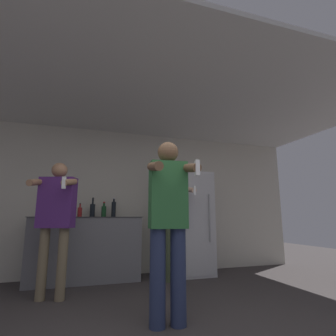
{
  "coord_description": "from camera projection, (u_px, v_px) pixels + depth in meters",
  "views": [
    {
      "loc": [
        -0.65,
        -1.82,
        0.97
      ],
      "look_at": [
        0.14,
        0.63,
        1.46
      ],
      "focal_mm": 28.0,
      "sensor_mm": 36.0,
      "label": 1
    }
  ],
  "objects": [
    {
      "name": "refrigerator",
      "position": [
        189.0,
        223.0,
        4.67
      ],
      "size": [
        0.72,
        0.73,
        1.76
      ],
      "color": "silver",
      "rests_on": "ground_plane"
    },
    {
      "name": "person_spectator_back",
      "position": [
        175.0,
        216.0,
        4.23
      ],
      "size": [
        0.46,
        0.51,
        1.71
      ],
      "color": "#38422D",
      "rests_on": "ground_plane"
    },
    {
      "name": "bottle_tall_gin",
      "position": [
        80.0,
        212.0,
        4.28
      ],
      "size": [
        0.07,
        0.07,
        0.22
      ],
      "color": "maroon",
      "rests_on": "counter"
    },
    {
      "name": "person_man_side",
      "position": [
        56.0,
        214.0,
        3.28
      ],
      "size": [
        0.57,
        0.56,
        1.67
      ],
      "color": "#75664C",
      "rests_on": "ground_plane"
    },
    {
      "name": "wall_back",
      "position": [
        121.0,
        200.0,
        4.75
      ],
      "size": [
        7.0,
        0.06,
        2.55
      ],
      "color": "beige",
      "rests_on": "ground_plane"
    },
    {
      "name": "bottle_dark_rum",
      "position": [
        92.0,
        210.0,
        4.34
      ],
      "size": [
        0.08,
        0.08,
        0.32
      ],
      "color": "black",
      "rests_on": "counter"
    },
    {
      "name": "counter",
      "position": [
        86.0,
        248.0,
        4.12
      ],
      "size": [
        1.69,
        0.63,
        0.98
      ],
      "color": "slate",
      "rests_on": "ground_plane"
    },
    {
      "name": "bottle_brown_liquor",
      "position": [
        114.0,
        209.0,
        4.45
      ],
      "size": [
        0.07,
        0.07,
        0.33
      ],
      "color": "black",
      "rests_on": "counter"
    },
    {
      "name": "bottle_amber_bourbon",
      "position": [
        61.0,
        211.0,
        4.19
      ],
      "size": [
        0.08,
        0.08,
        0.28
      ],
      "color": "#194723",
      "rests_on": "counter"
    },
    {
      "name": "ceiling_slab",
      "position": [
        139.0,
        98.0,
        3.58
      ],
      "size": [
        7.0,
        3.48,
        0.05
      ],
      "color": "silver",
      "rests_on": "wall_back"
    },
    {
      "name": "person_woman_foreground",
      "position": [
        168.0,
        219.0,
        2.52
      ],
      "size": [
        0.45,
        0.53,
        1.72
      ],
      "color": "navy",
      "rests_on": "ground_plane"
    },
    {
      "name": "bottle_short_whiskey",
      "position": [
        104.0,
        211.0,
        4.39
      ],
      "size": [
        0.08,
        0.08,
        0.25
      ],
      "color": "#194723",
      "rests_on": "counter"
    }
  ]
}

